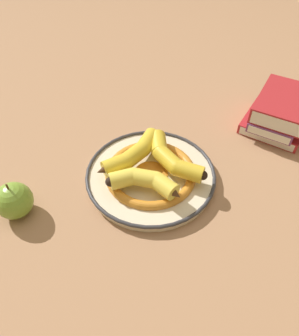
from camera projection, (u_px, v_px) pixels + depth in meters
The scene contains 7 objects.
ground_plane at pixel (152, 176), 0.78m from camera, with size 2.80×2.80×0.00m, color #A87A56.
decorative_bowl at pixel (150, 175), 0.76m from camera, with size 0.30×0.30×0.03m.
banana_a at pixel (171, 157), 0.75m from camera, with size 0.14×0.16×0.04m.
banana_b at pixel (145, 181), 0.70m from camera, with size 0.07×0.17×0.04m.
banana_c at pixel (132, 154), 0.75m from camera, with size 0.18×0.11×0.04m.
book_stack at pixel (281, 113), 0.86m from camera, with size 0.22×0.20×0.10m.
apple at pixel (14, 201), 0.68m from camera, with size 0.08×0.08×0.09m.
Camera 1 is at (-0.50, -0.13, 0.58)m, focal length 35.00 mm.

